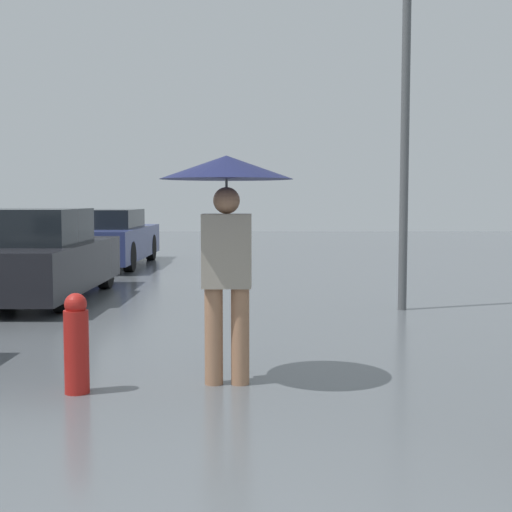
{
  "coord_description": "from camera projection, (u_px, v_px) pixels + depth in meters",
  "views": [
    {
      "loc": [
        0.19,
        -2.38,
        1.45
      ],
      "look_at": [
        0.15,
        3.11,
        1.01
      ],
      "focal_mm": 50.0,
      "sensor_mm": 36.0,
      "label": 1
    }
  ],
  "objects": [
    {
      "name": "fire_hydrant",
      "position": [
        76.0,
        343.0,
        5.31
      ],
      "size": [
        0.18,
        0.18,
        0.76
      ],
      "color": "#B21E19",
      "rests_on": "ground_plane"
    },
    {
      "name": "pedestrian",
      "position": [
        227.0,
        202.0,
        5.48
      ],
      "size": [
        1.03,
        1.03,
        1.78
      ],
      "color": "#9E7051",
      "rests_on": "ground_plane"
    },
    {
      "name": "parked_car_middle",
      "position": [
        30.0,
        258.0,
        10.29
      ],
      "size": [
        1.81,
        3.99,
        1.31
      ],
      "color": "black",
      "rests_on": "ground_plane"
    },
    {
      "name": "parked_car_farthest",
      "position": [
        106.0,
        239.0,
        15.56
      ],
      "size": [
        1.68,
        4.49,
        1.23
      ],
      "color": "navy",
      "rests_on": "ground_plane"
    },
    {
      "name": "street_lamp",
      "position": [
        407.0,
        33.0,
        9.08
      ],
      "size": [
        0.37,
        0.37,
        5.1
      ],
      "color": "#515456",
      "rests_on": "ground_plane"
    }
  ]
}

